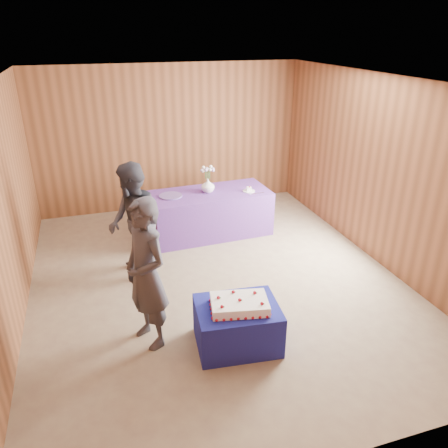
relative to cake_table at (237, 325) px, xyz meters
name	(u,v)px	position (x,y,z in m)	size (l,w,h in m)	color
ground	(216,280)	(0.16, 1.38, -0.25)	(6.00, 6.00, 0.00)	gray
room_shell	(215,156)	(0.16, 1.38, 1.55)	(5.04, 6.04, 2.72)	brown
cake_table	(237,325)	(0.00, 0.00, 0.00)	(0.90, 0.70, 0.50)	navy
serving_table	(210,213)	(0.50, 2.89, 0.12)	(2.00, 0.90, 0.75)	#6B3491
sheet_cake	(239,304)	(0.01, -0.04, 0.31)	(0.71, 0.55, 0.15)	white
vase	(208,185)	(0.48, 2.91, 0.62)	(0.22, 0.22, 0.23)	white
flower_spray	(208,170)	(0.48, 2.91, 0.89)	(0.23, 0.24, 0.18)	#245B29
platter	(171,196)	(-0.16, 2.89, 0.51)	(0.38, 0.38, 0.02)	#604891
plate	(249,191)	(1.15, 2.73, 0.51)	(0.20, 0.20, 0.01)	silver
cake_slice	(249,189)	(1.15, 2.73, 0.55)	(0.09, 0.08, 0.09)	white
knife	(257,193)	(1.24, 2.60, 0.50)	(0.26, 0.02, 0.00)	silver
guest_left	(146,275)	(-0.91, 0.35, 0.61)	(0.63, 0.41, 1.73)	#37353F
guest_right	(134,224)	(-0.88, 1.77, 0.59)	(0.82, 0.64, 1.68)	#2F2E38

